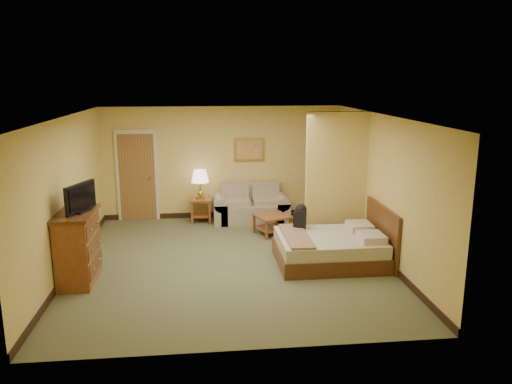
{
  "coord_description": "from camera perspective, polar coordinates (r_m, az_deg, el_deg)",
  "views": [
    {
      "loc": [
        -0.45,
        -8.46,
        3.24
      ],
      "look_at": [
        0.53,
        0.6,
        1.14
      ],
      "focal_mm": 35.0,
      "sensor_mm": 36.0,
      "label": 1
    }
  ],
  "objects": [
    {
      "name": "ceiling",
      "position": [
        8.5,
        -3.16,
        8.64
      ],
      "size": [
        6.0,
        6.0,
        0.0
      ],
      "primitive_type": "plane",
      "rotation": [
        3.14,
        0.0,
        0.0
      ],
      "color": "white",
      "rests_on": "back_wall"
    },
    {
      "name": "baseboard",
      "position": [
        11.89,
        -3.79,
        -2.56
      ],
      "size": [
        5.5,
        0.02,
        0.12
      ],
      "primitive_type": "cube",
      "color": "black",
      "rests_on": "floor"
    },
    {
      "name": "coffee_table",
      "position": [
        10.5,
        1.84,
        -3.29
      ],
      "size": [
        0.84,
        0.84,
        0.42
      ],
      "rotation": [
        0.0,
        0.0,
        0.37
      ],
      "color": "brown",
      "rests_on": "floor"
    },
    {
      "name": "tv",
      "position": [
        8.29,
        -19.43,
        -0.71
      ],
      "size": [
        0.32,
        0.72,
        0.46
      ],
      "rotation": [
        0.0,
        0.0,
        -0.36
      ],
      "color": "black",
      "rests_on": "dresser"
    },
    {
      "name": "left_wall",
      "position": [
        8.98,
        -20.86,
        -0.36
      ],
      "size": [
        0.02,
        6.0,
        2.6
      ],
      "primitive_type": "cube",
      "color": "#DDBE5E",
      "rests_on": "floor"
    },
    {
      "name": "door",
      "position": [
        11.73,
        -13.42,
        1.78
      ],
      "size": [
        0.94,
        0.16,
        2.1
      ],
      "color": "beige",
      "rests_on": "floor"
    },
    {
      "name": "bed",
      "position": [
        9.04,
        8.8,
        -6.3
      ],
      "size": [
        1.91,
        1.57,
        1.01
      ],
      "color": "#4A2611",
      "rests_on": "floor"
    },
    {
      "name": "right_wall",
      "position": [
        9.25,
        14.21,
        0.48
      ],
      "size": [
        0.02,
        6.0,
        2.6
      ],
      "primitive_type": "cube",
      "color": "#DDBE5E",
      "rests_on": "floor"
    },
    {
      "name": "dresser",
      "position": [
        8.53,
        -19.68,
        -5.91
      ],
      "size": [
        0.57,
        1.09,
        1.17
      ],
      "color": "brown",
      "rests_on": "floor"
    },
    {
      "name": "backpack",
      "position": [
        9.28,
        5.14,
        -2.68
      ],
      "size": [
        0.26,
        0.31,
        0.47
      ],
      "rotation": [
        0.0,
        0.0,
        -0.35
      ],
      "color": "black",
      "rests_on": "bed"
    },
    {
      "name": "loveseat",
      "position": [
        11.47,
        -0.57,
        -1.96
      ],
      "size": [
        1.71,
        0.8,
        0.87
      ],
      "color": "tan",
      "rests_on": "floor"
    },
    {
      "name": "partition",
      "position": [
        9.93,
        9.13,
        1.55
      ],
      "size": [
        1.2,
        0.15,
        2.6
      ],
      "primitive_type": "cube",
      "color": "#DDBE5E",
      "rests_on": "floor"
    },
    {
      "name": "side_table",
      "position": [
        11.48,
        -6.34,
        -1.63
      ],
      "size": [
        0.5,
        0.5,
        0.55
      ],
      "color": "brown",
      "rests_on": "floor"
    },
    {
      "name": "wall_picture",
      "position": [
        11.6,
        -0.78,
        4.86
      ],
      "size": [
        0.7,
        0.04,
        0.55
      ],
      "color": "#B78E3F",
      "rests_on": "back_wall"
    },
    {
      "name": "back_wall",
      "position": [
        11.63,
        -3.88,
        3.35
      ],
      "size": [
        5.5,
        0.02,
        2.6
      ],
      "primitive_type": "cube",
      "color": "#DDBE5E",
      "rests_on": "floor"
    },
    {
      "name": "table_lamp",
      "position": [
        11.32,
        -6.42,
        1.71
      ],
      "size": [
        0.4,
        0.4,
        0.65
      ],
      "color": "#B38F42",
      "rests_on": "side_table"
    },
    {
      "name": "floor",
      "position": [
        9.07,
        -2.95,
        -7.96
      ],
      "size": [
        6.0,
        6.0,
        0.0
      ],
      "primitive_type": "plane",
      "color": "#575B3B",
      "rests_on": "ground"
    }
  ]
}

